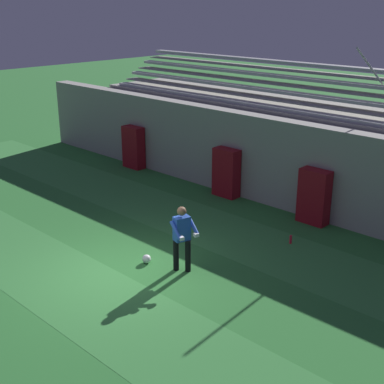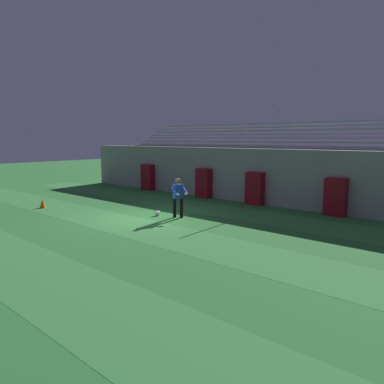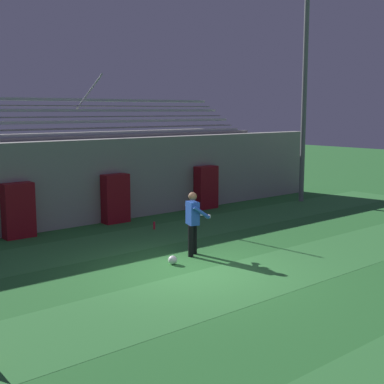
# 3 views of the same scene
# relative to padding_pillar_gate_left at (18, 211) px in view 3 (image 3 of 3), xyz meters

# --- Properties ---
(ground_plane) EXTENTS (80.00, 80.00, 0.00)m
(ground_plane) POSITION_rel_padding_pillar_gate_left_xyz_m (1.68, -5.95, -0.82)
(ground_plane) COLOR #2D7533
(turf_stripe_mid) EXTENTS (28.00, 2.40, 0.01)m
(turf_stripe_mid) POSITION_rel_padding_pillar_gate_left_xyz_m (1.68, -7.15, -0.82)
(turf_stripe_mid) COLOR #38843D
(turf_stripe_mid) RESTS_ON ground
(turf_stripe_far) EXTENTS (28.00, 2.40, 0.01)m
(turf_stripe_far) POSITION_rel_padding_pillar_gate_left_xyz_m (1.68, -2.34, -0.82)
(turf_stripe_far) COLOR #38843D
(turf_stripe_far) RESTS_ON ground
(back_wall) EXTENTS (24.00, 0.60, 2.80)m
(back_wall) POSITION_rel_padding_pillar_gate_left_xyz_m (1.68, 0.55, 0.58)
(back_wall) COLOR #999691
(back_wall) RESTS_ON ground
(padding_pillar_gate_left) EXTENTS (0.90, 0.44, 1.64)m
(padding_pillar_gate_left) POSITION_rel_padding_pillar_gate_left_xyz_m (0.00, 0.00, 0.00)
(padding_pillar_gate_left) COLOR maroon
(padding_pillar_gate_left) RESTS_ON ground
(padding_pillar_gate_right) EXTENTS (0.90, 0.44, 1.64)m
(padding_pillar_gate_right) POSITION_rel_padding_pillar_gate_left_xyz_m (3.36, 0.00, 0.00)
(padding_pillar_gate_right) COLOR maroon
(padding_pillar_gate_right) RESTS_ON ground
(padding_pillar_far_right) EXTENTS (0.90, 0.44, 1.64)m
(padding_pillar_far_right) POSITION_rel_padding_pillar_gate_left_xyz_m (7.44, 0.00, 0.00)
(padding_pillar_far_right) COLOR maroon
(padding_pillar_far_right) RESTS_ON ground
(bleacher_stand) EXTENTS (18.00, 3.35, 5.03)m
(bleacher_stand) POSITION_rel_padding_pillar_gate_left_xyz_m (1.68, 2.54, 0.68)
(bleacher_stand) COLOR #999691
(bleacher_stand) RESTS_ON ground
(floodlight_pole) EXTENTS (0.90, 0.36, 9.09)m
(floodlight_pole) POSITION_rel_padding_pillar_gate_left_xyz_m (11.60, -1.31, 4.83)
(floodlight_pole) COLOR slate
(floodlight_pole) RESTS_ON ground
(goalkeeper) EXTENTS (0.66, 0.68, 1.67)m
(goalkeeper) POSITION_rel_padding_pillar_gate_left_xyz_m (2.69, -4.82, 0.13)
(goalkeeper) COLOR black
(goalkeeper) RESTS_ON ground
(soccer_ball) EXTENTS (0.22, 0.22, 0.22)m
(soccer_ball) POSITION_rel_padding_pillar_gate_left_xyz_m (1.75, -5.15, -0.71)
(soccer_ball) COLOR white
(soccer_ball) RESTS_ON ground
(water_bottle) EXTENTS (0.07, 0.07, 0.24)m
(water_bottle) POSITION_rel_padding_pillar_gate_left_xyz_m (3.73, -1.68, -0.70)
(water_bottle) COLOR red
(water_bottle) RESTS_ON ground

